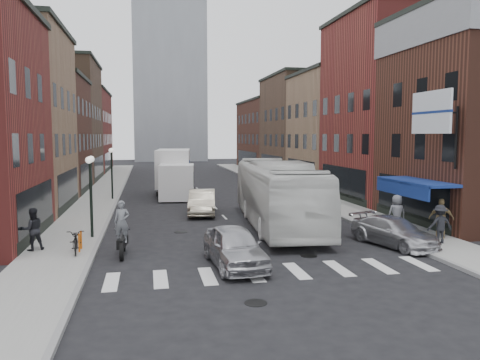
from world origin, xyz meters
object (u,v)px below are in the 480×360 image
billboard_sign (433,114)px  sedan_left_far (202,202)px  parked_bicycle (76,240)px  ped_right_c (397,213)px  sedan_left_near (234,246)px  ped_right_b (441,219)px  box_truck (174,173)px  transit_bus (277,193)px  streetlamp_far (112,164)px  motorcycle_rider (122,230)px  ped_left_solo (33,229)px  ped_right_a (440,224)px  curb_car (394,232)px  streetlamp_near (91,181)px

billboard_sign → sedan_left_far: billboard_sign is taller
parked_bicycle → ped_right_c: (15.64, 1.26, 0.45)m
sedan_left_near → ped_right_b: size_ratio=2.39×
billboard_sign → box_truck: billboard_sign is taller
box_truck → transit_bus: size_ratio=0.69×
streetlamp_far → motorcycle_rider: size_ratio=1.72×
parked_bicycle → ped_right_b: ped_right_b is taller
sedan_left_near → ped_left_solo: ped_left_solo is taller
billboard_sign → ped_right_a: size_ratio=2.08×
box_truck → sedan_left_far: 9.64m
billboard_sign → box_truck: (-11.04, 19.38, -4.22)m
curb_car → ped_right_c: (1.41, 2.24, 0.45)m
streetlamp_far → parked_bicycle: 17.17m
transit_bus → streetlamp_near: bearing=-165.2°
streetlamp_far → ped_right_b: size_ratio=2.13×
ped_left_solo → sedan_left_near: bearing=133.1°
ped_right_c → billboard_sign: bearing=116.7°
ped_right_c → ped_left_solo: bearing=7.2°
billboard_sign → curb_car: 5.88m
box_truck → ped_right_a: size_ratio=5.13×
box_truck → transit_bus: (4.93, -14.18, -0.07)m
transit_bus → streetlamp_far: bearing=133.8°
streetlamp_near → ped_right_c: size_ratio=2.14×
box_truck → sedan_left_near: size_ratio=1.98×
ped_right_c → sedan_left_far: bearing=-36.2°
motorcycle_rider → parked_bicycle: 2.04m
billboard_sign → streetlamp_far: size_ratio=0.90×
ped_left_solo → ped_right_c: 17.52m
ped_left_solo → ped_right_b: size_ratio=0.96×
transit_bus → ped_right_b: (6.72, -5.33, -0.73)m
sedan_left_near → curb_car: bearing=8.8°
sedan_left_near → ped_right_c: ped_right_c is taller
ped_right_a → ped_right_c: (-0.61, 2.75, 0.07)m
streetlamp_far → curb_car: bearing=-52.3°
sedan_left_far → parked_bicycle: 11.43m
billboard_sign → streetlamp_far: bearing=132.4°
billboard_sign → ped_right_c: bearing=111.2°
streetlamp_near → sedan_left_far: 9.12m
box_truck → sedan_left_near: bearing=-81.1°
curb_car → ped_right_a: ped_right_a is taller
sedan_left_far → curb_car: size_ratio=1.05×
motorcycle_rider → curb_car: (12.28, -0.56, -0.45)m
billboard_sign → ped_right_c: (-0.68, 1.74, -5.02)m
streetlamp_near → ped_left_solo: streetlamp_near is taller
transit_bus → ped_right_b: transit_bus is taller
sedan_left_far → ped_right_a: ped_right_a is taller
transit_bus → ped_right_a: size_ratio=7.42×
sedan_left_far → ped_right_b: (10.43, -10.01, 0.33)m
streetlamp_far → ped_right_b: (16.59, -17.63, -1.80)m
transit_bus → billboard_sign: bearing=-35.4°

